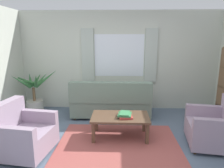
# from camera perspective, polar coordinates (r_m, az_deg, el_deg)

# --- Properties ---
(ground_plane) EXTENTS (6.24, 6.24, 0.00)m
(ground_plane) POSITION_cam_1_polar(r_m,az_deg,el_deg) (3.75, 1.75, -17.70)
(ground_plane) COLOR slate
(wall_back) EXTENTS (5.32, 0.12, 2.60)m
(wall_back) POSITION_cam_1_polar(r_m,az_deg,el_deg) (5.53, 2.00, 6.44)
(wall_back) COLOR beige
(wall_back) RESTS_ON ground_plane
(window_with_curtains) EXTENTS (1.98, 0.07, 1.40)m
(window_with_curtains) POSITION_cam_1_polar(r_m,az_deg,el_deg) (5.43, 2.01, 7.92)
(window_with_curtains) COLOR white
(area_rug) EXTENTS (2.20, 2.00, 0.01)m
(area_rug) POSITION_cam_1_polar(r_m,az_deg,el_deg) (3.75, 1.75, -17.62)
(area_rug) COLOR #9E4C47
(area_rug) RESTS_ON ground_plane
(couch) EXTENTS (1.90, 0.82, 0.92)m
(couch) POSITION_cam_1_polar(r_m,az_deg,el_deg) (5.02, -0.32, -5.07)
(couch) COLOR slate
(couch) RESTS_ON ground_plane
(armchair_left) EXTENTS (0.93, 0.95, 0.88)m
(armchair_left) POSITION_cam_1_polar(r_m,az_deg,el_deg) (3.78, -23.90, -12.55)
(armchair_left) COLOR #998499
(armchair_left) RESTS_ON ground_plane
(armchair_right) EXTENTS (0.94, 0.96, 0.88)m
(armchair_right) POSITION_cam_1_polar(r_m,az_deg,el_deg) (4.13, 26.97, -10.74)
(armchair_right) COLOR #998499
(armchair_right) RESTS_ON ground_plane
(coffee_table) EXTENTS (1.10, 0.64, 0.44)m
(coffee_table) POSITION_cam_1_polar(r_m,az_deg,el_deg) (3.99, 2.31, -9.64)
(coffee_table) COLOR brown
(coffee_table) RESTS_ON ground_plane
(book_stack_on_table) EXTENTS (0.29, 0.34, 0.08)m
(book_stack_on_table) POSITION_cam_1_polar(r_m,az_deg,el_deg) (3.92, 3.63, -8.57)
(book_stack_on_table) COLOR #B23833
(book_stack_on_table) RESTS_ON coffee_table
(potted_plant) EXTENTS (1.20, 1.12, 1.14)m
(potted_plant) POSITION_cam_1_polar(r_m,az_deg,el_deg) (5.65, -20.88, -2.84)
(potted_plant) COLOR #B7B2A8
(potted_plant) RESTS_ON ground_plane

